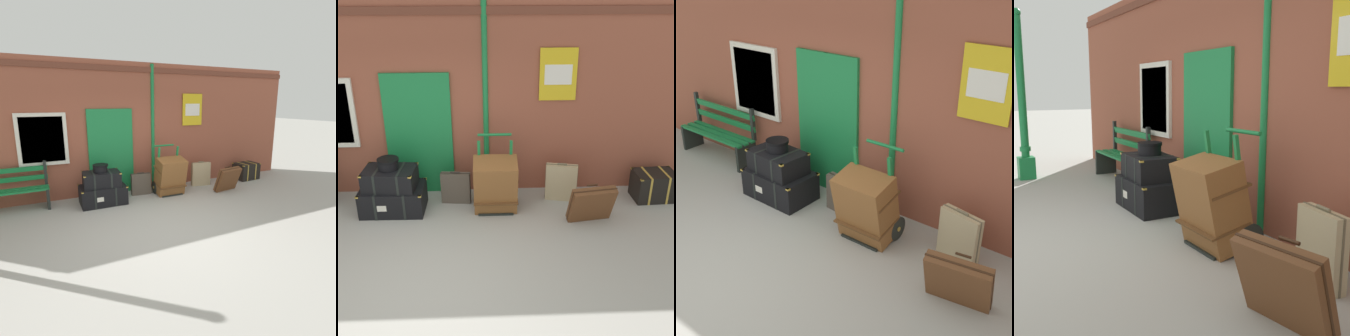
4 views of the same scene
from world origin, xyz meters
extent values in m
plane|color=#A3A099|center=(0.00, 0.00, 0.00)|extent=(60.00, 60.00, 0.00)
cube|color=brown|center=(0.00, 2.60, 1.60)|extent=(10.40, 0.30, 3.20)
cube|color=#197A3D|center=(-0.25, 2.43, 1.05)|extent=(1.10, 0.05, 2.10)
cube|color=#0F4924|center=(-0.25, 2.41, 1.05)|extent=(0.06, 0.02, 2.10)
cube|color=silver|center=(-1.77, 2.43, 1.45)|extent=(1.04, 0.06, 1.16)
cube|color=silver|center=(-1.77, 2.41, 1.45)|extent=(0.88, 0.02, 1.00)
cylinder|color=#197A3D|center=(0.87, 2.45, 1.60)|extent=(0.09, 0.09, 3.14)
cube|color=#197A3D|center=(-3.55, 0.67, 0.20)|extent=(0.28, 0.28, 0.40)
cylinder|color=#197A3D|center=(-3.55, 0.67, 1.62)|extent=(0.14, 0.14, 2.45)
cylinder|color=#197A3D|center=(-3.55, 0.67, 0.55)|extent=(0.19, 0.19, 0.08)
sphere|color=#197A3D|center=(-3.55, 0.67, 2.90)|extent=(0.16, 0.16, 0.16)
cube|color=#197A3D|center=(-2.54, 1.96, 0.45)|extent=(1.60, 0.09, 0.04)
cube|color=#197A3D|center=(-2.54, 2.10, 0.45)|extent=(1.60, 0.09, 0.04)
cube|color=#197A3D|center=(-2.54, 2.24, 0.45)|extent=(1.60, 0.09, 0.04)
cube|color=#197A3D|center=(-2.54, 2.30, 0.65)|extent=(1.60, 0.05, 0.10)
cube|color=#197A3D|center=(-2.54, 2.30, 0.85)|extent=(1.60, 0.05, 0.10)
cube|color=black|center=(-3.30, 2.10, 0.23)|extent=(0.06, 0.40, 0.45)
cube|color=black|center=(-3.30, 2.30, 0.73)|extent=(0.06, 0.06, 0.56)
cube|color=black|center=(-1.78, 2.10, 0.23)|extent=(0.06, 0.40, 0.45)
cube|color=black|center=(-1.78, 2.30, 0.73)|extent=(0.06, 0.06, 0.56)
cube|color=black|center=(-0.65, 1.79, 0.21)|extent=(1.01, 0.65, 0.42)
cube|color=black|center=(-0.88, 1.79, 0.21)|extent=(0.05, 0.65, 0.43)
cube|color=black|center=(-0.43, 1.78, 0.21)|extent=(0.05, 0.65, 0.43)
cube|color=#B79338|center=(-1.13, 1.49, 0.41)|extent=(0.05, 0.05, 0.02)
cube|color=#B79338|center=(-0.17, 1.48, 0.41)|extent=(0.05, 0.05, 0.02)
cube|color=#B79338|center=(-1.13, 2.09, 0.41)|extent=(0.05, 0.05, 0.02)
cube|color=#B79338|center=(-0.17, 2.08, 0.41)|extent=(0.05, 0.05, 0.02)
cube|color=silver|center=(-0.67, 1.47, 0.21)|extent=(0.36, 0.01, 0.10)
cube|color=black|center=(-0.66, 1.78, 0.58)|extent=(0.84, 0.59, 0.32)
cube|color=black|center=(-0.84, 1.79, 0.58)|extent=(0.07, 0.55, 0.33)
cube|color=black|center=(-0.48, 1.77, 0.58)|extent=(0.07, 0.55, 0.33)
cube|color=#B79338|center=(-1.06, 1.56, 0.73)|extent=(0.05, 0.05, 0.02)
cube|color=#B79338|center=(-0.30, 1.50, 0.73)|extent=(0.05, 0.05, 0.02)
cube|color=#B79338|center=(-1.02, 2.06, 0.73)|extent=(0.05, 0.05, 0.02)
cube|color=#B79338|center=(-0.27, 2.00, 0.73)|extent=(0.05, 0.05, 0.02)
cylinder|color=black|center=(-0.68, 1.80, 0.83)|extent=(0.31, 0.31, 0.17)
cylinder|color=black|center=(-0.67, 1.80, 0.89)|extent=(0.33, 0.33, 0.04)
cube|color=black|center=(1.00, 1.66, 0.01)|extent=(0.56, 0.28, 0.03)
cube|color=#197A3D|center=(0.75, 1.86, 0.60)|extent=(0.04, 0.23, 1.19)
cube|color=#197A3D|center=(1.25, 1.86, 0.60)|extent=(0.04, 0.23, 1.19)
cylinder|color=#197A3D|center=(1.00, 2.05, 1.19)|extent=(0.54, 0.04, 0.04)
cylinder|color=black|center=(0.68, 1.92, 0.16)|extent=(0.04, 0.32, 0.32)
cylinder|color=#B79338|center=(0.68, 1.92, 0.16)|extent=(0.07, 0.06, 0.06)
cylinder|color=black|center=(1.32, 1.92, 0.16)|extent=(0.04, 0.32, 0.32)
cylinder|color=#B79338|center=(1.32, 1.92, 0.16)|extent=(0.07, 0.06, 0.06)
cube|color=brown|center=(1.00, 1.68, 0.48)|extent=(0.68, 0.61, 0.95)
cube|color=brown|center=(1.00, 1.68, 0.28)|extent=(0.70, 0.45, 0.12)
cube|color=brown|center=(1.00, 1.68, 0.67)|extent=(0.70, 0.45, 0.12)
cube|color=tan|center=(2.11, 2.02, 0.32)|extent=(0.54, 0.23, 0.64)
cylinder|color=#71644C|center=(2.11, 2.02, 0.66)|extent=(0.16, 0.06, 0.03)
cube|color=brown|center=(2.11, 2.02, 0.32)|extent=(0.52, 0.13, 0.65)
cube|color=#51473D|center=(0.34, 2.01, 0.27)|extent=(0.49, 0.18, 0.53)
cylinder|color=#302A24|center=(0.34, 2.01, 0.55)|extent=(0.16, 0.04, 0.03)
cube|color=#2C2721|center=(0.34, 2.01, 0.27)|extent=(0.49, 0.07, 0.55)
cube|color=brown|center=(2.46, 1.28, 0.32)|extent=(0.73, 0.45, 0.63)
cylinder|color=#3A2112|center=(2.46, 1.32, 0.63)|extent=(0.16, 0.05, 0.03)
cube|color=#351E10|center=(2.46, 1.28, 0.32)|extent=(0.72, 0.34, 0.60)
camera|label=1|loc=(-1.90, -4.19, 2.26)|focal=29.39mm
camera|label=2|loc=(0.89, -4.36, 3.64)|focal=46.01mm
camera|label=3|loc=(3.82, -2.31, 3.40)|focal=48.57mm
camera|label=4|loc=(4.39, -0.60, 1.60)|focal=44.85mm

